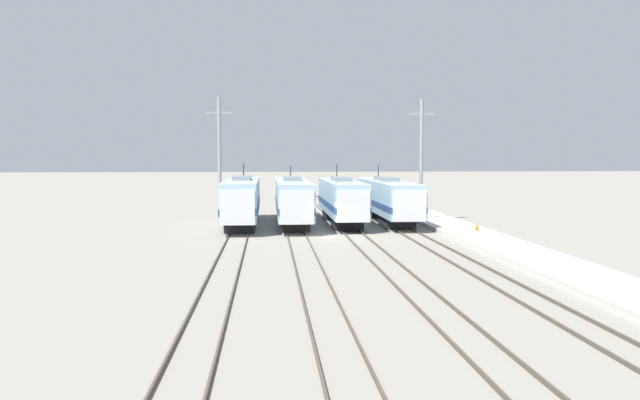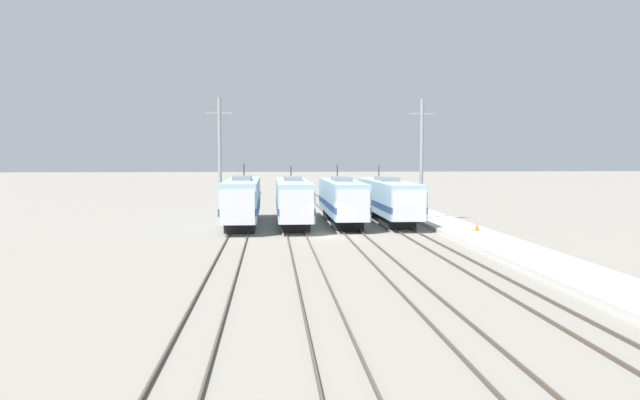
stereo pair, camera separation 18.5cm
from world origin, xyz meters
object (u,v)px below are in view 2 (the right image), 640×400
object	(u,v)px
locomotive_center_right	(342,200)
catenary_tower_left	(220,159)
catenary_tower_right	(422,159)
traffic_cone	(477,227)
locomotive_far_left	(242,201)
locomotive_center_left	(293,200)
locomotive_far_right	(388,199)

from	to	relation	value
locomotive_center_right	catenary_tower_left	world-z (taller)	catenary_tower_left
catenary_tower_left	catenary_tower_right	bearing A→B (deg)	0.00
catenary_tower_right	traffic_cone	distance (m)	11.33
locomotive_far_left	traffic_cone	bearing A→B (deg)	-23.10
locomotive_center_right	locomotive_far_left	bearing A→B (deg)	-172.47
locomotive_far_left	traffic_cone	size ratio (longest dim) A/B	28.68
locomotive_far_left	locomotive_center_left	distance (m)	4.57
locomotive_center_right	traffic_cone	bearing A→B (deg)	-43.64
locomotive_far_left	catenary_tower_right	distance (m)	16.84
locomotive_far_right	catenary_tower_right	bearing A→B (deg)	-11.75
locomotive_far_left	locomotive_center_right	world-z (taller)	locomotive_far_left
locomotive_far_left	catenary_tower_left	distance (m)	4.63
locomotive_far_right	traffic_cone	world-z (taller)	locomotive_far_right
locomotive_far_left	locomotive_center_left	bearing A→B (deg)	13.69
locomotive_far_left	catenary_tower_left	bearing A→B (deg)	134.57
locomotive_center_right	catenary_tower_right	size ratio (longest dim) A/B	1.48
locomotive_center_left	locomotive_far_right	distance (m)	9.02
traffic_cone	locomotive_far_right	bearing A→B (deg)	115.37
locomotive_center_left	catenary_tower_left	distance (m)	7.49
catenary_tower_right	traffic_cone	xyz separation A→B (m)	(1.97, -9.86, -5.21)
locomotive_center_left	catenary_tower_right	bearing A→B (deg)	4.72
locomotive_center_left	catenary_tower_left	world-z (taller)	catenary_tower_left
locomotive_far_left	locomotive_far_right	distance (m)	13.58
locomotive_center_right	locomotive_far_right	world-z (taller)	locomotive_center_right
traffic_cone	locomotive_far_left	bearing A→B (deg)	156.90
locomotive_far_left	locomotive_far_right	world-z (taller)	locomotive_far_left
locomotive_center_right	catenary_tower_right	xyz separation A→B (m)	(7.44, 0.89, 3.69)
locomotive_center_left	traffic_cone	size ratio (longest dim) A/B	31.69
locomotive_far_left	locomotive_far_right	xyz separation A→B (m)	(13.31, 2.69, -0.10)
locomotive_center_right	catenary_tower_right	world-z (taller)	catenary_tower_right
locomotive_center_right	traffic_cone	world-z (taller)	locomotive_center_right
locomotive_far_left	catenary_tower_right	xyz separation A→B (m)	(16.32, 2.06, 3.61)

